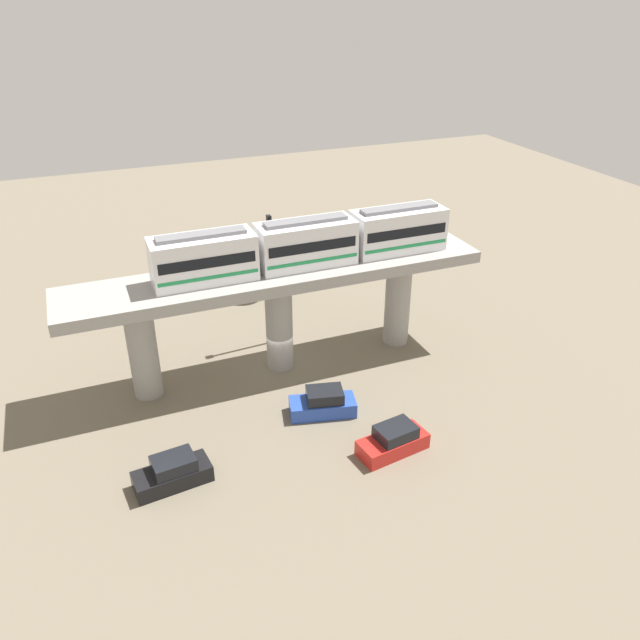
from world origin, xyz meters
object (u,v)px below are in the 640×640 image
at_px(train, 306,243).
at_px(parked_car_blue, 323,404).
at_px(parked_car_black, 173,473).
at_px(signal_post, 271,275).
at_px(parked_car_red, 393,441).
at_px(tree_near_viaduct, 259,264).

xyz_separation_m(train, parked_car_blue, (6.47, -1.39, -8.40)).
bearing_deg(parked_car_black, signal_post, 135.48).
height_order(train, parked_car_red, train).
xyz_separation_m(parked_car_red, parked_car_blue, (-4.99, -2.43, 0.00)).
distance_m(parked_car_red, tree_near_viaduct, 23.18).
bearing_deg(train, parked_car_red, 5.15).
relative_size(train, signal_post, 2.01).
bearing_deg(parked_car_black, train, 122.75).
height_order(parked_car_red, tree_near_viaduct, tree_near_viaduct).
height_order(parked_car_black, signal_post, signal_post).
bearing_deg(parked_car_blue, parked_car_black, -60.54).
xyz_separation_m(parked_car_red, signal_post, (-14.86, -2.51, 4.89)).
bearing_deg(parked_car_red, tree_near_viaduct, 174.22).
height_order(parked_car_blue, tree_near_viaduct, tree_near_viaduct).
distance_m(train, parked_car_red, 14.25).
distance_m(parked_car_red, signal_post, 15.84).
bearing_deg(train, parked_car_blue, -12.16).
bearing_deg(tree_near_viaduct, train, -0.06).
height_order(train, tree_near_viaduct, train).
height_order(tree_near_viaduct, signal_post, signal_post).
distance_m(parked_car_blue, signal_post, 11.01).
xyz_separation_m(parked_car_blue, tree_near_viaduct, (-18.05, 1.41, 2.26)).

